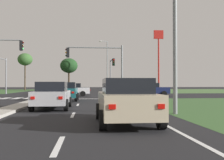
{
  "coord_description": "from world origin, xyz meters",
  "views": [
    {
      "loc": [
        4.17,
        -2.4,
        1.41
      ],
      "look_at": [
        7.14,
        29.17,
        1.94
      ],
      "focal_mm": 41.8,
      "sensor_mm": 36.0,
      "label": 1
    }
  ],
  "objects": [
    {
      "name": "grass_verge_far_right",
      "position": [
        25.5,
        54.5,
        0.0
      ],
      "size": [
        35.0,
        35.0,
        0.01
      ],
      "primitive_type": "cube",
      "color": "#476B38",
      "rests_on": "ground"
    },
    {
      "name": "crosswalk_bar_fifth",
      "position": [
        -1.8,
        24.8,
        0.01
      ],
      "size": [
        0.7,
        2.8,
        0.01
      ],
      "primitive_type": "cube",
      "color": "silver",
      "rests_on": "ground"
    },
    {
      "name": "car_red_eighth",
      "position": [
        -2.16,
        62.82,
        0.8
      ],
      "size": [
        2.09,
        4.35,
        1.56
      ],
      "rotation": [
        0.0,
        0.0,
        3.14
      ],
      "color": "#A31919",
      "rests_on": "ground"
    },
    {
      "name": "pedestrian_at_median",
      "position": [
        -0.28,
        43.31,
        1.14
      ],
      "size": [
        0.34,
        0.34,
        1.66
      ],
      "rotation": [
        0.0,
        0.0,
        3.3
      ],
      "color": "#335184",
      "rests_on": "median_island_far"
    },
    {
      "name": "traffic_signal_far_right",
      "position": [
        7.6,
        34.69,
        3.58
      ],
      "size": [
        0.32,
        5.03,
        5.14
      ],
      "color": "gray",
      "rests_on": "ground"
    },
    {
      "name": "median_island_near",
      "position": [
        0.0,
        11.0,
        0.07
      ],
      "size": [
        1.2,
        22.0,
        0.14
      ],
      "primitive_type": "cube",
      "color": "#ADA89E",
      "rests_on": "ground"
    },
    {
      "name": "traffic_signal_far_left",
      "position": [
        -7.6,
        35.02,
        3.57
      ],
      "size": [
        0.32,
        4.27,
        5.19
      ],
      "color": "gray",
      "rests_on": "ground"
    },
    {
      "name": "crosswalk_bar_seventh",
      "position": [
        0.5,
        24.8,
        0.01
      ],
      "size": [
        0.7,
        2.8,
        0.01
      ],
      "primitive_type": "cube",
      "color": "silver",
      "rests_on": "ground"
    },
    {
      "name": "traffic_signal_near_right",
      "position": [
        5.44,
        23.4,
        3.73
      ],
      "size": [
        5.7,
        0.32,
        5.31
      ],
      "color": "gray",
      "rests_on": "ground"
    },
    {
      "name": "treeline_fourth",
      "position": [
        -0.1,
        57.89,
        5.66
      ],
      "size": [
        3.97,
        3.97,
        7.39
      ],
      "color": "#423323",
      "rests_on": "ground"
    },
    {
      "name": "treeline_third",
      "position": [
        -10.32,
        59.69,
        7.16
      ],
      "size": [
        3.36,
        3.36,
        8.65
      ],
      "color": "#423323",
      "rests_on": "ground"
    },
    {
      "name": "fastfood_pole_sign",
      "position": [
        17.45,
        45.33,
        8.43
      ],
      "size": [
        1.8,
        0.4,
        11.56
      ],
      "color": "red",
      "rests_on": "ground"
    },
    {
      "name": "crosswalk_bar_third",
      "position": [
        -4.1,
        24.8,
        0.01
      ],
      "size": [
        0.7,
        2.8,
        0.01
      ],
      "primitive_type": "cube",
      "color": "silver",
      "rests_on": "ground"
    },
    {
      "name": "car_black_fourth",
      "position": [
        -2.44,
        51.05,
        0.75
      ],
      "size": [
        2.05,
        4.47,
        1.46
      ],
      "rotation": [
        0.0,
        0.0,
        3.14
      ],
      "color": "black",
      "rests_on": "ground"
    },
    {
      "name": "car_white_second",
      "position": [
        2.21,
        29.08,
        0.79
      ],
      "size": [
        4.55,
        2.07,
        1.54
      ],
      "rotation": [
        0.0,
        0.0,
        1.57
      ],
      "color": "silver",
      "rests_on": "ground"
    },
    {
      "name": "car_teal_sixth",
      "position": [
        2.34,
        20.64,
        0.81
      ],
      "size": [
        1.99,
        4.54,
        1.59
      ],
      "color": "#19565B",
      "rests_on": "ground"
    },
    {
      "name": "lane_dash_third",
      "position": [
        3.5,
        15.72,
        0.01
      ],
      "size": [
        0.14,
        2.0,
        0.01
      ],
      "primitive_type": "cube",
      "color": "silver",
      "rests_on": "ground"
    },
    {
      "name": "lane_dash_near",
      "position": [
        3.5,
        3.72,
        0.01
      ],
      "size": [
        0.14,
        2.0,
        0.01
      ],
      "primitive_type": "cube",
      "color": "silver",
      "rests_on": "ground"
    },
    {
      "name": "crosswalk_bar_sixth",
      "position": [
        -0.65,
        24.8,
        0.01
      ],
      "size": [
        0.7,
        2.8,
        0.01
      ],
      "primitive_type": "cube",
      "color": "silver",
      "rests_on": "ground"
    },
    {
      "name": "car_blue_fifth",
      "position": [
        0.11,
        32.1,
        0.76
      ],
      "size": [
        4.43,
        1.96,
        1.47
      ],
      "rotation": [
        0.0,
        0.0,
        1.57
      ],
      "color": "navy",
      "rests_on": "ground"
    },
    {
      "name": "street_lamp_third",
      "position": [
        8.2,
        52.38,
        5.82
      ],
      "size": [
        1.91,
        1.15,
        10.57
      ],
      "color": "gray",
      "rests_on": "ground"
    },
    {
      "name": "ground_plane",
      "position": [
        0.0,
        30.0,
        0.0
      ],
      "size": [
        200.0,
        200.0,
        0.0
      ],
      "primitive_type": "plane",
      "color": "black"
    },
    {
      "name": "lane_dash_second",
      "position": [
        3.5,
        9.72,
        0.01
      ],
      "size": [
        0.14,
        2.0,
        0.01
      ],
      "primitive_type": "cube",
      "color": "silver",
      "rests_on": "ground"
    },
    {
      "name": "car_beige_seventh",
      "position": [
        5.55,
        6.88,
        0.82
      ],
      "size": [
        2.06,
        4.18,
        1.62
      ],
      "color": "#BCAD8E",
      "rests_on": "ground"
    },
    {
      "name": "crosswalk_bar_fourth",
      "position": [
        -2.95,
        24.8,
        0.01
      ],
      "size": [
        0.7,
        2.8,
        0.01
      ],
      "primitive_type": "cube",
      "color": "silver",
      "rests_on": "ground"
    },
    {
      "name": "car_navy_near",
      "position": [
        11.77,
        28.51,
        0.81
      ],
      "size": [
        4.28,
        2.09,
        1.58
      ],
      "rotation": [
        0.0,
        0.0,
        -1.57
      ],
      "color": "#161E47",
      "rests_on": "ground"
    },
    {
      "name": "stop_bar_near",
      "position": [
        3.8,
        23.0,
        0.01
      ],
      "size": [
        6.4,
        0.5,
        0.01
      ],
      "primitive_type": "cube",
      "color": "silver",
      "rests_on": "ground"
    },
    {
      "name": "median_island_far",
      "position": [
        0.0,
        55.0,
        0.07
      ],
      "size": [
        1.2,
        36.0,
        0.14
      ],
      "primitive_type": "cube",
      "color": "gray",
      "rests_on": "ground"
    },
    {
      "name": "car_silver_third",
      "position": [
        2.16,
        12.77,
        0.79
      ],
      "size": [
        2.0,
        4.22,
        1.55
      ],
      "color": "#B7B7BC",
      "rests_on": "ground"
    },
    {
      "name": "edge_line_right",
      "position": [
        6.85,
        12.0,
        0.01
      ],
      "size": [
        0.14,
        24.0,
        0.01
      ],
      "primitive_type": "cube",
      "color": "silver",
      "rests_on": "ground"
    }
  ]
}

